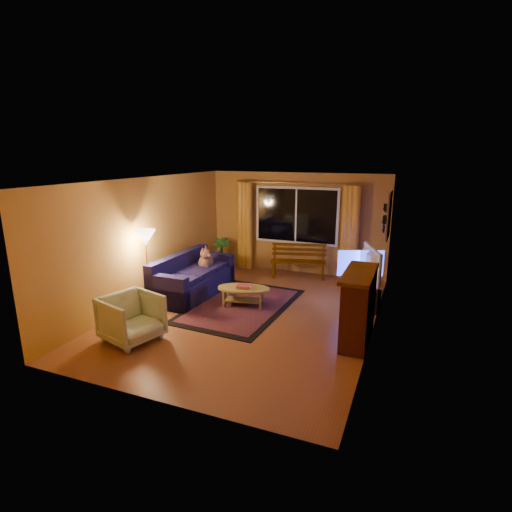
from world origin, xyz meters
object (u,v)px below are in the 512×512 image
at_px(floor_lamp, 147,269).
at_px(coffee_table, 244,297).
at_px(armchair, 131,316).
at_px(sofa, 193,275).
at_px(bench, 298,270).
at_px(tv_console, 364,292).

distance_m(floor_lamp, coffee_table, 1.95).
xyz_separation_m(armchair, floor_lamp, (-0.64, 1.31, 0.36)).
distance_m(sofa, coffee_table, 1.32).
bearing_deg(bench, armchair, -123.59).
relative_size(bench, sofa, 0.62).
height_order(sofa, coffee_table, sofa).
bearing_deg(sofa, tv_console, 13.87).
bearing_deg(coffee_table, armchair, -117.26).
bearing_deg(tv_console, armchair, -154.01).
relative_size(armchair, floor_lamp, 0.54).
bearing_deg(floor_lamp, sofa, 66.13).
bearing_deg(floor_lamp, armchair, -63.87).
height_order(bench, armchair, armchair).
xyz_separation_m(floor_lamp, coffee_table, (1.71, 0.75, -0.58)).
xyz_separation_m(coffee_table, tv_console, (2.20, 1.01, 0.06)).
height_order(bench, sofa, sofa).
bearing_deg(floor_lamp, tv_console, 24.30).
bearing_deg(coffee_table, floor_lamp, -156.30).
relative_size(bench, armchair, 1.58).
bearing_deg(bench, coffee_table, -116.00).
xyz_separation_m(sofa, coffee_table, (1.28, -0.22, -0.24)).
distance_m(armchair, coffee_table, 2.33).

